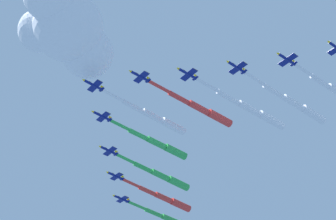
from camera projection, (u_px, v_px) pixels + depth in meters
The scene contains 9 objects.
jet_lead at pixel (154, 117), 232.99m from camera, with size 47.60×27.36×3.92m.
jet_port_inner at pixel (200, 108), 231.19m from camera, with size 48.02×28.52×4.06m.
jet_starboard_inner at pixel (157, 143), 247.26m from camera, with size 46.67×27.15×4.00m.
jet_port_mid at pixel (251, 109), 227.92m from camera, with size 51.98×30.54×4.00m.
jet_starboard_mid at pixel (161, 176), 259.15m from camera, with size 47.27×26.67×3.91m.
jet_port_outer at pixel (295, 103), 225.03m from camera, with size 50.94×28.81×4.02m.
jet_starboard_outer at pixel (164, 198), 273.12m from camera, with size 46.83×26.57×4.01m.
jet_trail_starboard at pixel (172, 220), 287.93m from camera, with size 49.75×28.84×4.02m.
cloud_puff at pixel (66, 27), 227.22m from camera, with size 50.93×37.93×32.88m.
Camera 1 is at (145.56, 70.80, 35.94)m, focal length 57.63 mm.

